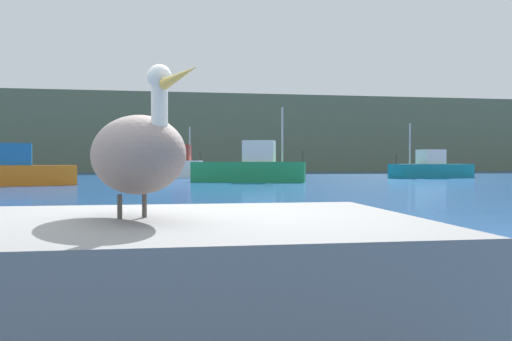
{
  "coord_description": "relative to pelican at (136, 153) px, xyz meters",
  "views": [
    {
      "loc": [
        0.23,
        -3.7,
        1.23
      ],
      "look_at": [
        3.59,
        17.44,
        0.89
      ],
      "focal_mm": 35.2,
      "sensor_mm": 36.0,
      "label": 1
    }
  ],
  "objects": [
    {
      "name": "fishing_boat_white",
      "position": [
        0.09,
        37.87,
        -0.36
      ],
      "size": [
        4.89,
        2.57,
        4.1
      ],
      "rotation": [
        0.0,
        0.0,
        -0.27
      ],
      "color": "white",
      "rests_on": "ground"
    },
    {
      "name": "fishing_boat_orange",
      "position": [
        -7.96,
        25.22,
        -0.45
      ],
      "size": [
        5.51,
        2.67,
        3.62
      ],
      "rotation": [
        0.0,
        0.0,
        3.39
      ],
      "color": "orange",
      "rests_on": "ground"
    },
    {
      "name": "fishing_boat_teal",
      "position": [
        20.29,
        34.07,
        -0.53
      ],
      "size": [
        7.17,
        3.16,
        4.29
      ],
      "rotation": [
        0.0,
        0.0,
        3.34
      ],
      "color": "teal",
      "rests_on": "ground"
    },
    {
      "name": "ground_plane",
      "position": [
        0.01,
        0.59,
        -1.28
      ],
      "size": [
        260.0,
        260.0,
        0.0
      ],
      "primitive_type": "plane",
      "color": "#194C93"
    },
    {
      "name": "pelican",
      "position": [
        0.0,
        0.0,
        0.0
      ],
      "size": [
        0.85,
        1.32,
        0.88
      ],
      "rotation": [
        0.0,
        0.0,
        -1.13
      ],
      "color": "gray",
      "rests_on": "pier_dock"
    },
    {
      "name": "hillside_backdrop",
      "position": [
        0.01,
        68.33,
        3.68
      ],
      "size": [
        140.0,
        17.93,
        9.92
      ],
      "primitive_type": "cube",
      "color": "#5B664C",
      "rests_on": "ground"
    },
    {
      "name": "pier_dock",
      "position": [
        -0.0,
        0.01,
        -0.84
      ],
      "size": [
        3.49,
        2.14,
        0.88
      ],
      "primitive_type": "cube",
      "color": "slate",
      "rests_on": "ground"
    },
    {
      "name": "fishing_boat_green",
      "position": [
        4.93,
        28.42,
        -0.4
      ],
      "size": [
        7.37,
        3.96,
        4.7
      ],
      "rotation": [
        0.0,
        0.0,
        -0.3
      ],
      "color": "#1E8C4C",
      "rests_on": "ground"
    }
  ]
}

